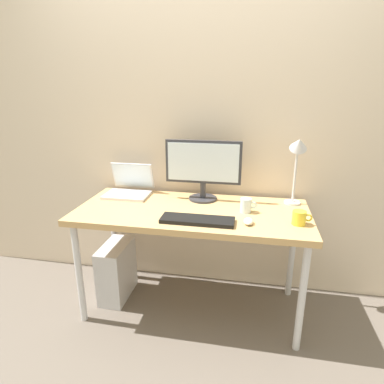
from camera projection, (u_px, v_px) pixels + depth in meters
The scene contains 11 objects.
ground_plane at pixel (192, 306), 2.38m from camera, with size 6.00×6.00×0.00m, color #665B51.
back_wall at pixel (202, 119), 2.35m from camera, with size 4.40×0.04×2.60m, color beige.
desk at pixel (192, 218), 2.17m from camera, with size 1.52×0.68×0.75m.
monitor at pixel (203, 166), 2.26m from camera, with size 0.53×0.20×0.42m.
laptop at pixel (129, 187), 2.43m from camera, with size 0.32×0.29×0.22m.
desk_lamp at pixel (298, 155), 2.12m from camera, with size 0.11×0.16×0.49m.
keyboard at pixel (197, 220), 1.94m from camera, with size 0.44×0.14×0.02m, color black.
mouse at pixel (248, 221), 1.91m from camera, with size 0.06×0.09×0.03m, color silver.
coffee_mug at pixel (299, 218), 1.90m from camera, with size 0.11×0.08×0.08m.
glass_cup at pixel (246, 205), 2.08m from camera, with size 0.11×0.07×0.09m.
computer_tower at pixel (117, 271), 2.44m from camera, with size 0.18×0.36×0.42m, color silver.
Camera 1 is at (0.38, -1.97, 1.53)m, focal length 30.45 mm.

